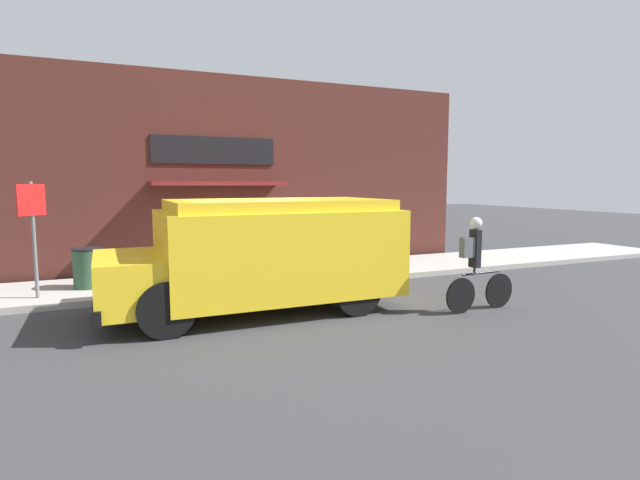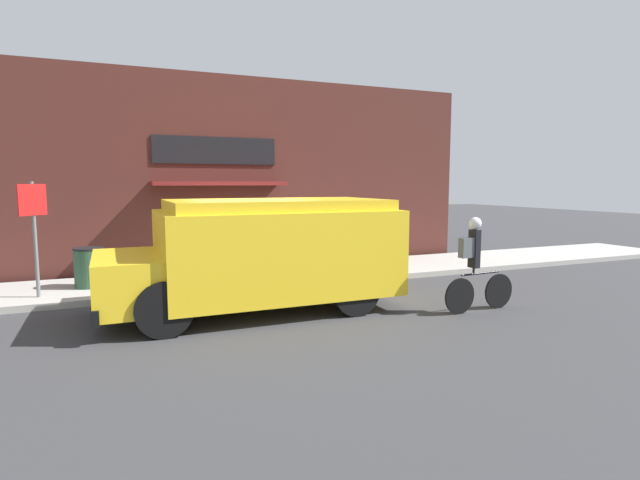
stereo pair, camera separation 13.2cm
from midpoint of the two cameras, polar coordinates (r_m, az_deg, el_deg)
The scene contains 7 objects.
ground_plane at distance 10.94m, azimuth -7.51°, elevation -5.98°, with size 70.00×70.00×0.00m, color #38383A.
sidewalk at distance 12.16m, azimuth -9.16°, elevation -4.42°, with size 28.00×2.59×0.13m.
storefront at distance 13.46m, azimuth -10.98°, elevation 7.34°, with size 14.56×1.11×5.15m.
school_bus at distance 9.27m, azimuth -6.18°, elevation -1.35°, with size 5.31×2.83×2.06m.
cyclist at distance 9.56m, azimuth 17.74°, elevation -2.83°, with size 1.61×0.22×1.75m.
stop_sign_post at distance 11.04m, azimuth -29.61°, elevation 1.98°, with size 0.45×0.45×2.26m.
trash_bin at distance 11.77m, azimuth -24.57°, elevation -2.86°, with size 0.62×0.62×0.85m.
Camera 2 is at (-2.77, -10.33, 2.36)m, focal length 28.00 mm.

